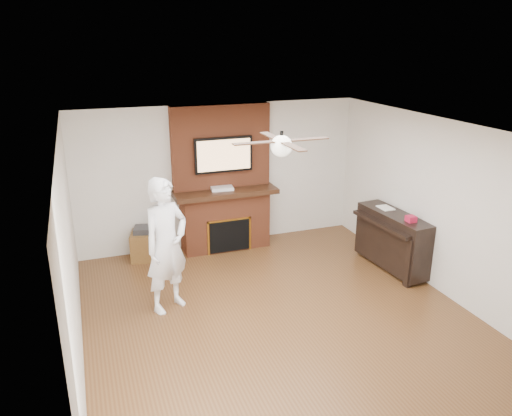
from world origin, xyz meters
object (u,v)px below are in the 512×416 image
object	(u,v)px
person	(166,245)
side_table	(147,244)
fireplace	(224,193)
piano	(393,239)

from	to	relation	value
person	side_table	xyz separation A→B (m)	(-0.05, 1.75, -0.67)
fireplace	side_table	bearing A→B (deg)	-177.22
fireplace	side_table	size ratio (longest dim) A/B	4.17
fireplace	piano	bearing A→B (deg)	-38.20
fireplace	piano	distance (m)	2.93
person	piano	size ratio (longest dim) A/B	1.28
person	fireplace	bearing A→B (deg)	24.46
person	side_table	distance (m)	1.87
fireplace	piano	size ratio (longest dim) A/B	1.72
person	side_table	bearing A→B (deg)	62.43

